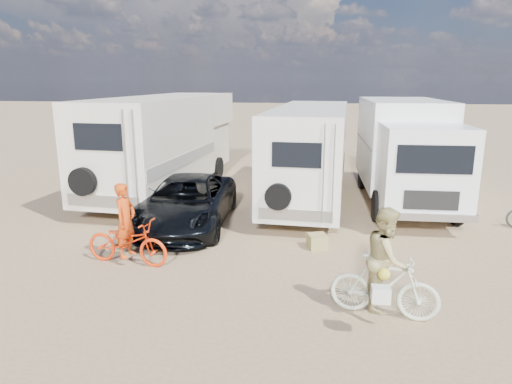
# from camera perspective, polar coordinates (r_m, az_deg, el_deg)

# --- Properties ---
(ground) EXTENTS (140.00, 140.00, 0.00)m
(ground) POSITION_cam_1_polar(r_m,az_deg,el_deg) (9.16, 2.57, -11.82)
(ground) COLOR tan
(ground) RESTS_ON ground
(rv_main) EXTENTS (2.74, 8.11, 3.09)m
(rv_main) POSITION_cam_1_polar(r_m,az_deg,el_deg) (15.21, 6.69, 4.61)
(rv_main) COLOR white
(rv_main) RESTS_ON ground
(rv_left) EXTENTS (3.24, 8.77, 3.37)m
(rv_left) POSITION_cam_1_polar(r_m,az_deg,el_deg) (16.62, -11.17, 5.72)
(rv_left) COLOR beige
(rv_left) RESTS_ON ground
(box_truck) EXTENTS (2.48, 6.95, 3.29)m
(box_truck) POSITION_cam_1_polar(r_m,az_deg,el_deg) (15.43, 18.10, 4.54)
(box_truck) COLOR white
(box_truck) RESTS_ON ground
(dark_suv) EXTENTS (2.46, 4.96, 1.35)m
(dark_suv) POSITION_cam_1_polar(r_m,az_deg,el_deg) (12.74, -8.62, -1.26)
(dark_suv) COLOR black
(dark_suv) RESTS_ON ground
(bike_man) EXTENTS (2.01, 0.96, 1.01)m
(bike_man) POSITION_cam_1_polar(r_m,az_deg,el_deg) (10.47, -15.70, -5.97)
(bike_man) COLOR red
(bike_man) RESTS_ON ground
(bike_woman) EXTENTS (1.90, 0.90, 1.10)m
(bike_woman) POSITION_cam_1_polar(r_m,az_deg,el_deg) (8.24, 15.63, -11.20)
(bike_woman) COLOR beige
(bike_woman) RESTS_ON ground
(rider_man) EXTENTS (0.48, 0.65, 1.64)m
(rider_man) POSITION_cam_1_polar(r_m,az_deg,el_deg) (10.37, -15.81, -4.34)
(rider_man) COLOR #CD400D
(rider_man) RESTS_ON ground
(rider_woman) EXTENTS (0.83, 0.98, 1.75)m
(rider_woman) POSITION_cam_1_polar(r_m,az_deg,el_deg) (8.10, 15.78, -9.10)
(rider_woman) COLOR tan
(rider_woman) RESTS_ON ground
(cooler) EXTENTS (0.60, 0.44, 0.47)m
(cooler) POSITION_cam_1_polar(r_m,az_deg,el_deg) (13.40, 0.77, -2.30)
(cooler) COLOR #235C89
(cooler) RESTS_ON ground
(crate) EXTENTS (0.53, 0.53, 0.34)m
(crate) POSITION_cam_1_polar(r_m,az_deg,el_deg) (11.20, 7.60, -6.08)
(crate) COLOR olive
(crate) RESTS_ON ground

